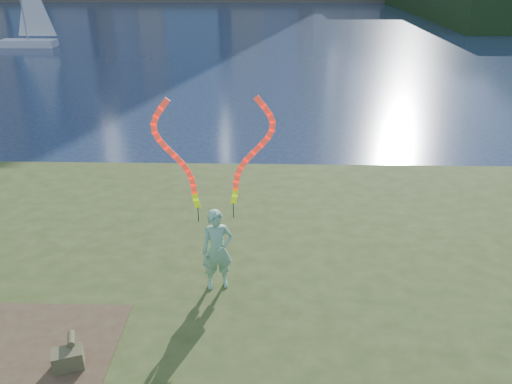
{
  "coord_description": "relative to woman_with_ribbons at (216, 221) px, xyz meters",
  "views": [
    {
      "loc": [
        1.84,
        -9.01,
        6.59
      ],
      "look_at": [
        1.59,
        1.0,
        1.86
      ],
      "focal_mm": 35.0,
      "sensor_mm": 36.0,
      "label": 1
    }
  ],
  "objects": [
    {
      "name": "grassy_knoll",
      "position": [
        -0.92,
        -1.28,
        -1.87
      ],
      "size": [
        20.0,
        18.0,
        0.8
      ],
      "color": "#344318",
      "rests_on": "ground"
    },
    {
      "name": "canvas_bag",
      "position": [
        -2.12,
        -2.2,
        -1.23
      ],
      "size": [
        0.53,
        0.6,
        0.43
      ],
      "rotation": [
        0.0,
        0.0,
        0.35
      ],
      "color": "#494C2B",
      "rests_on": "grassy_knoll"
    },
    {
      "name": "ground",
      "position": [
        -0.92,
        1.02,
        -2.21
      ],
      "size": [
        320.0,
        320.0,
        0.0
      ],
      "primitive_type": "plane",
      "color": "#18243D",
      "rests_on": "ground"
    },
    {
      "name": "woman_with_ribbons",
      "position": [
        0.0,
        0.0,
        0.0
      ],
      "size": [
        1.98,
        0.67,
        4.02
      ],
      "rotation": [
        0.0,
        0.0,
        0.28
      ],
      "color": "#1F7C39",
      "rests_on": "grassy_knoll"
    },
    {
      "name": "sailboat",
      "position": [
        -18.16,
        32.88,
        -1.01
      ],
      "size": [
        4.6,
        1.45,
        6.98
      ],
      "rotation": [
        0.0,
        0.0,
        -0.02
      ],
      "color": "silver",
      "rests_on": "ground"
    },
    {
      "name": "dirt_patch",
      "position": [
        -3.12,
        -2.18,
        -1.4
      ],
      "size": [
        3.2,
        3.0,
        0.02
      ],
      "primitive_type": "cube",
      "color": "#47331E",
      "rests_on": "grassy_knoll"
    }
  ]
}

